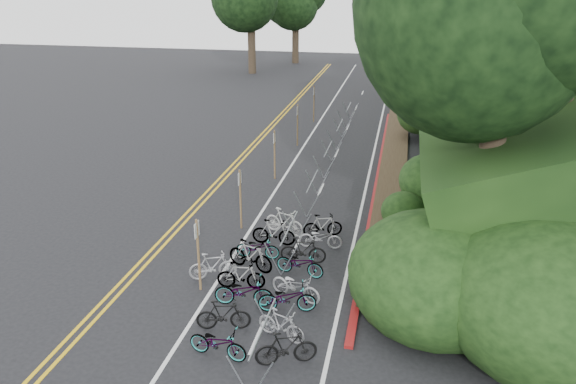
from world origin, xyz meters
The scene contains 10 objects.
ground centered at (0.00, 0.00, 0.00)m, with size 120.00×120.00×0.00m, color black.
road_markings centered at (0.63, 10.10, 0.00)m, with size 7.47×80.00×0.01m.
red_curb centered at (5.70, 12.00, 0.05)m, with size 0.25×28.00×0.10m, color maroon.
embankment centered at (12.96, 19.04, 2.57)m, with size 14.30×48.14×9.11m.
bike_rack_front centered at (3.59, -3.17, 0.88)m, with size 1.17×2.76×1.22m.
bike_racks_rest centered at (3.00, 13.00, 0.85)m, with size 1.14×23.00×1.17m.
signpost_near centered at (0.63, 0.14, 1.43)m, with size 0.08×0.40×2.51m.
signposts_rest centered at (0.60, 14.00, 1.43)m, with size 0.08×18.40×2.50m.
bike_front centered at (0.81, 0.90, 0.49)m, with size 1.62×0.46×0.97m, color #9E9EA3.
bike_valet centered at (2.95, 0.99, 0.48)m, with size 3.34×9.67×1.08m.
Camera 1 is at (6.69, -14.87, 9.62)m, focal length 35.00 mm.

